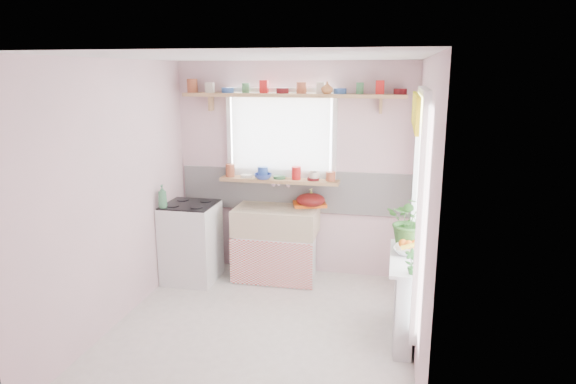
# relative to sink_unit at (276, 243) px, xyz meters

# --- Properties ---
(room) EXTENTS (3.20, 3.20, 3.20)m
(room) POSITION_rel_sink_unit_xyz_m (0.81, -0.43, 0.94)
(room) COLOR white
(room) RESTS_ON ground
(sink_unit) EXTENTS (0.95, 0.65, 1.11)m
(sink_unit) POSITION_rel_sink_unit_xyz_m (0.00, 0.00, 0.00)
(sink_unit) COLOR white
(sink_unit) RESTS_ON ground
(cooker) EXTENTS (0.58, 0.58, 0.93)m
(cooker) POSITION_rel_sink_unit_xyz_m (-0.95, -0.24, 0.03)
(cooker) COLOR white
(cooker) RESTS_ON ground
(radiator_ledge) EXTENTS (0.22, 0.95, 0.78)m
(radiator_ledge) POSITION_rel_sink_unit_xyz_m (1.45, -1.09, -0.03)
(radiator_ledge) COLOR white
(radiator_ledge) RESTS_ON ground
(windowsill) EXTENTS (1.40, 0.22, 0.04)m
(windowsill) POSITION_rel_sink_unit_xyz_m (-0.00, 0.19, 0.71)
(windowsill) COLOR tan
(windowsill) RESTS_ON room
(pine_shelf) EXTENTS (2.52, 0.24, 0.04)m
(pine_shelf) POSITION_rel_sink_unit_xyz_m (0.15, 0.18, 1.69)
(pine_shelf) COLOR tan
(pine_shelf) RESTS_ON room
(shelf_crockery) EXTENTS (2.47, 0.11, 0.12)m
(shelf_crockery) POSITION_rel_sink_unit_xyz_m (0.11, 0.18, 1.76)
(shelf_crockery) COLOR #A55133
(shelf_crockery) RESTS_ON pine_shelf
(sill_crockery) EXTENTS (1.35, 0.11, 0.12)m
(sill_crockery) POSITION_rel_sink_unit_xyz_m (-0.02, 0.19, 0.78)
(sill_crockery) COLOR #A55133
(sill_crockery) RESTS_ON windowsill
(dish_tray) EXTENTS (0.44, 0.38, 0.04)m
(dish_tray) POSITION_rel_sink_unit_xyz_m (0.36, 0.21, 0.44)
(dish_tray) COLOR #E35C14
(dish_tray) RESTS_ON sink_unit
(colander) EXTENTS (0.45, 0.45, 0.15)m
(colander) POSITION_rel_sink_unit_xyz_m (0.37, 0.17, 0.49)
(colander) COLOR #5F1010
(colander) RESTS_ON sink_unit
(jade_plant) EXTENTS (0.45, 0.39, 0.49)m
(jade_plant) POSITION_rel_sink_unit_xyz_m (1.48, -0.78, 0.59)
(jade_plant) COLOR #356729
(jade_plant) RESTS_ON radiator_ledge
(fruit_bowl) EXTENTS (0.31, 0.31, 0.07)m
(fruit_bowl) POSITION_rel_sink_unit_xyz_m (1.47, -1.02, 0.38)
(fruit_bowl) COLOR silver
(fruit_bowl) RESTS_ON radiator_ledge
(herb_pot) EXTENTS (0.11, 0.08, 0.21)m
(herb_pot) POSITION_rel_sink_unit_xyz_m (1.48, -1.49, 0.45)
(herb_pot) COLOR #2C6A2A
(herb_pot) RESTS_ON radiator_ledge
(soap_bottle_sink) EXTENTS (0.12, 0.12, 0.20)m
(soap_bottle_sink) POSITION_rel_sink_unit_xyz_m (0.37, 0.21, 0.52)
(soap_bottle_sink) COLOR #CFD65F
(soap_bottle_sink) RESTS_ON sink_unit
(sill_cup) EXTENTS (0.17, 0.17, 0.10)m
(sill_cup) POSITION_rel_sink_unit_xyz_m (0.41, 0.18, 0.78)
(sill_cup) COLOR white
(sill_cup) RESTS_ON windowsill
(sill_bowl) EXTENTS (0.25, 0.25, 0.06)m
(sill_bowl) POSITION_rel_sink_unit_xyz_m (-0.18, 0.13, 0.76)
(sill_bowl) COLOR #364EAF
(sill_bowl) RESTS_ON windowsill
(shelf_vase) EXTENTS (0.15, 0.15, 0.13)m
(shelf_vase) POSITION_rel_sink_unit_xyz_m (0.55, 0.12, 1.77)
(shelf_vase) COLOR #AB6734
(shelf_vase) RESTS_ON pine_shelf
(cooker_bottle) EXTENTS (0.12, 0.12, 0.26)m
(cooker_bottle) POSITION_rel_sink_unit_xyz_m (-1.17, -0.46, 0.61)
(cooker_bottle) COLOR #43865A
(cooker_bottle) RESTS_ON cooker
(fruit) EXTENTS (0.20, 0.14, 0.10)m
(fruit) POSITION_rel_sink_unit_xyz_m (1.47, -1.01, 0.43)
(fruit) COLOR orange
(fruit) RESTS_ON fruit_bowl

